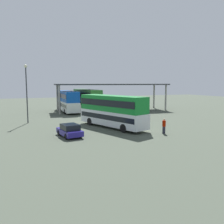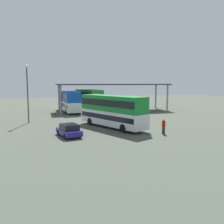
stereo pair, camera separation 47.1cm
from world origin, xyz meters
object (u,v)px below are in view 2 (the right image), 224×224
Objects in this scene: double_decker_mid_row at (88,99)px; lamppost_tall at (27,87)px; parked_hatchback at (69,130)px; double_decker_main at (112,110)px; pedestrian_waiting at (164,126)px; double_decker_near_canopy at (69,100)px.

lamppost_tall is (-12.17, -10.92, 2.74)m from double_decker_mid_row.
parked_hatchback is at bearing 156.02° from double_decker_mid_row.
pedestrian_waiting is at bearing -164.33° from double_decker_main.
parked_hatchback is at bearing 97.85° from double_decker_main.
lamppost_tall is at bearing 129.64° from double_decker_mid_row.
double_decker_main is 0.95× the size of double_decker_near_canopy.
double_decker_mid_row is at bearing 148.78° from pedestrian_waiting.
double_decker_mid_row is at bearing 41.90° from lamppost_tall.
double_decker_main is at bearing -39.11° from lamppost_tall.
double_decker_mid_row is at bearing -90.25° from double_decker_near_canopy.
lamppost_tall is at bearing -169.57° from pedestrian_waiting.
double_decker_mid_row reaches higher than parked_hatchback.
double_decker_near_canopy is at bearing 157.81° from pedestrian_waiting.
double_decker_main is 2.81× the size of parked_hatchback.
double_decker_near_canopy is 14.06m from lamppost_tall.
pedestrian_waiting is at bearing -179.05° from double_decker_mid_row.
lamppost_tall is at bearing 9.75° from parked_hatchback.
double_decker_main is 7.09m from pedestrian_waiting.
double_decker_main is 6.27× the size of pedestrian_waiting.
double_decker_near_canopy reaches higher than parked_hatchback.
double_decker_near_canopy reaches higher than pedestrian_waiting.
double_decker_main is at bearing -173.92° from double_decker_near_canopy.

